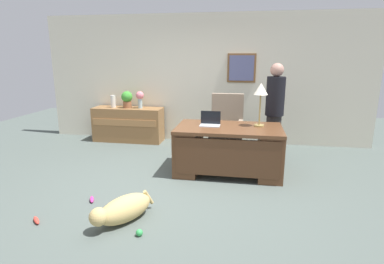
# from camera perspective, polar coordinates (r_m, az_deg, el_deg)

# --- Properties ---
(ground_plane) EXTENTS (12.00, 12.00, 0.00)m
(ground_plane) POSITION_cam_1_polar(r_m,az_deg,el_deg) (4.58, -2.59, -9.96)
(ground_plane) COLOR #4C5651
(back_wall) EXTENTS (7.00, 0.16, 2.70)m
(back_wall) POSITION_cam_1_polar(r_m,az_deg,el_deg) (6.77, 2.13, 9.65)
(back_wall) COLOR beige
(back_wall) RESTS_ON ground_plane
(desk) EXTENTS (1.66, 0.96, 0.76)m
(desk) POSITION_cam_1_polar(r_m,az_deg,el_deg) (5.00, 6.68, -3.01)
(desk) COLOR brown
(desk) RESTS_ON ground_plane
(credenza) EXTENTS (1.51, 0.50, 0.74)m
(credenza) POSITION_cam_1_polar(r_m,az_deg,el_deg) (6.98, -11.59, 1.38)
(credenza) COLOR olive
(credenza) RESTS_ON ground_plane
(armchair) EXTENTS (0.60, 0.59, 1.15)m
(armchair) POSITION_cam_1_polar(r_m,az_deg,el_deg) (5.87, 6.35, 0.57)
(armchair) COLOR gray
(armchair) RESTS_ON ground_plane
(person_standing) EXTENTS (0.32, 0.32, 1.73)m
(person_standing) POSITION_cam_1_polar(r_m,az_deg,el_deg) (5.65, 14.88, 3.67)
(person_standing) COLOR #262323
(person_standing) RESTS_ON ground_plane
(dog_lying) EXTENTS (0.62, 0.76, 0.30)m
(dog_lying) POSITION_cam_1_polar(r_m,az_deg,el_deg) (3.71, -12.61, -13.70)
(dog_lying) COLOR tan
(dog_lying) RESTS_ON ground_plane
(laptop) EXTENTS (0.32, 0.22, 0.22)m
(laptop) POSITION_cam_1_polar(r_m,az_deg,el_deg) (4.99, 3.36, 1.85)
(laptop) COLOR #B2B5BA
(laptop) RESTS_ON desk
(desk_lamp) EXTENTS (0.22, 0.22, 0.68)m
(desk_lamp) POSITION_cam_1_polar(r_m,az_deg,el_deg) (4.96, 12.51, 7.21)
(desk_lamp) COLOR #9E8447
(desk_lamp) RESTS_ON desk
(vase_with_flowers) EXTENTS (0.17, 0.17, 0.36)m
(vase_with_flowers) POSITION_cam_1_polar(r_m,az_deg,el_deg) (6.78, -9.53, 6.26)
(vase_with_flowers) COLOR #9FBAC2
(vase_with_flowers) RESTS_ON credenza
(vase_empty) EXTENTS (0.11, 0.11, 0.26)m
(vase_empty) POSITION_cam_1_polar(r_m,az_deg,el_deg) (7.02, -14.26, 5.48)
(vase_empty) COLOR silver
(vase_empty) RESTS_ON credenza
(potted_plant) EXTENTS (0.24, 0.24, 0.36)m
(potted_plant) POSITION_cam_1_polar(r_m,az_deg,el_deg) (6.89, -11.84, 6.01)
(potted_plant) COLOR brown
(potted_plant) RESTS_ON credenza
(dog_toy_ball) EXTENTS (0.07, 0.07, 0.07)m
(dog_toy_ball) POSITION_cam_1_polar(r_m,az_deg,el_deg) (3.48, -9.64, -17.75)
(dog_toy_ball) COLOR green
(dog_toy_ball) RESTS_ON ground_plane
(dog_toy_bone) EXTENTS (0.13, 0.18, 0.05)m
(dog_toy_bone) POSITION_cam_1_polar(r_m,az_deg,el_deg) (4.35, -17.90, -11.68)
(dog_toy_bone) COLOR #D8338C
(dog_toy_bone) RESTS_ON ground_plane
(dog_toy_plush) EXTENTS (0.17, 0.17, 0.05)m
(dog_toy_plush) POSITION_cam_1_polar(r_m,az_deg,el_deg) (4.09, -26.65, -14.27)
(dog_toy_plush) COLOR #E53F33
(dog_toy_plush) RESTS_ON ground_plane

